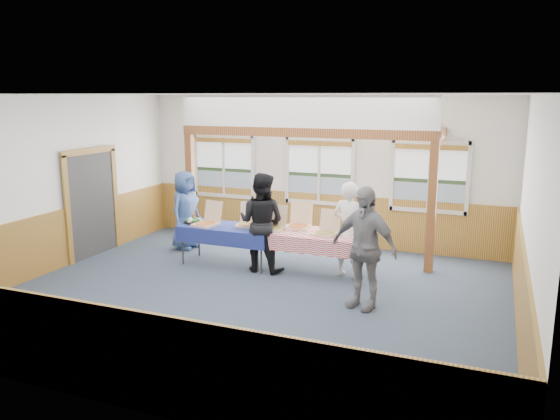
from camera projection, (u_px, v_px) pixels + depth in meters
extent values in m
plane|color=#283542|center=(253.00, 295.00, 8.89)|extent=(8.00, 8.00, 0.00)
plane|color=white|center=(251.00, 95.00, 8.24)|extent=(8.00, 8.00, 0.00)
plane|color=silver|center=(320.00, 171.00, 11.75)|extent=(8.00, 0.00, 8.00)
plane|color=silver|center=(105.00, 259.00, 5.38)|extent=(8.00, 0.00, 8.00)
plane|color=silver|center=(54.00, 184.00, 10.02)|extent=(0.00, 8.00, 8.00)
plane|color=silver|center=(531.00, 219.00, 7.12)|extent=(0.00, 8.00, 8.00)
cube|color=brown|center=(319.00, 218.00, 11.94)|extent=(7.98, 0.05, 1.10)
cube|color=brown|center=(113.00, 356.00, 5.62)|extent=(7.98, 0.05, 1.10)
cube|color=brown|center=(60.00, 239.00, 10.22)|extent=(0.05, 6.98, 1.10)
cube|color=brown|center=(522.00, 295.00, 7.34)|extent=(0.05, 6.98, 1.10)
cube|color=#2D2D2D|center=(92.00, 204.00, 10.93)|extent=(0.06, 1.30, 2.10)
cube|color=silver|center=(224.00, 196.00, 12.67)|extent=(1.52, 0.05, 0.08)
cube|color=silver|center=(223.00, 136.00, 12.39)|extent=(1.52, 0.05, 0.08)
cube|color=silver|center=(196.00, 165.00, 12.80)|extent=(0.08, 0.05, 1.46)
cube|color=silver|center=(253.00, 168.00, 12.26)|extent=(0.08, 0.05, 1.46)
cube|color=silver|center=(224.00, 166.00, 12.53)|extent=(0.05, 0.05, 1.30)
cube|color=slate|center=(225.00, 183.00, 12.64)|extent=(1.40, 0.02, 0.52)
cube|color=#21371B|center=(225.00, 170.00, 12.58)|extent=(1.40, 0.02, 0.08)
cube|color=silver|center=(224.00, 153.00, 12.50)|extent=(1.40, 0.02, 0.70)
cube|color=brown|center=(223.00, 140.00, 12.39)|extent=(1.40, 0.07, 0.10)
cube|color=silver|center=(319.00, 203.00, 11.84)|extent=(1.52, 0.05, 0.08)
cube|color=silver|center=(320.00, 139.00, 11.55)|extent=(1.52, 0.05, 0.08)
cube|color=silver|center=(287.00, 169.00, 11.96)|extent=(0.08, 0.05, 1.46)
cube|color=silver|center=(353.00, 173.00, 11.43)|extent=(0.08, 0.05, 1.46)
cube|color=silver|center=(319.00, 171.00, 11.69)|extent=(0.05, 0.05, 1.30)
cube|color=slate|center=(319.00, 189.00, 11.81)|extent=(1.40, 0.02, 0.52)
cube|color=#21371B|center=(320.00, 175.00, 11.75)|extent=(1.40, 0.02, 0.08)
cube|color=silver|center=(320.00, 157.00, 11.67)|extent=(1.40, 0.02, 0.70)
cube|color=brown|center=(319.00, 144.00, 11.55)|extent=(1.40, 0.07, 0.10)
cube|color=silver|center=(427.00, 211.00, 11.00)|extent=(1.52, 0.05, 0.08)
cube|color=silver|center=(431.00, 142.00, 10.72)|extent=(1.52, 0.05, 0.08)
cube|color=silver|center=(392.00, 175.00, 11.13)|extent=(0.08, 0.05, 1.46)
cube|color=silver|center=(468.00, 179.00, 10.59)|extent=(0.08, 0.05, 1.46)
cube|color=silver|center=(429.00, 177.00, 10.86)|extent=(0.05, 0.05, 1.30)
cube|color=slate|center=(428.00, 196.00, 10.98)|extent=(1.40, 0.02, 0.52)
cube|color=#21371B|center=(429.00, 181.00, 10.91)|extent=(1.40, 0.02, 0.08)
cube|color=silver|center=(430.00, 162.00, 10.83)|extent=(1.40, 0.02, 0.70)
cube|color=brown|center=(431.00, 147.00, 10.72)|extent=(1.40, 0.07, 0.10)
cube|color=#573313|center=(191.00, 190.00, 11.65)|extent=(0.15, 0.15, 2.40)
cube|color=#573313|center=(432.00, 208.00, 9.83)|extent=(0.15, 0.15, 2.40)
cube|color=#573313|center=(302.00, 133.00, 10.47)|extent=(5.15, 0.18, 0.18)
cylinder|color=#2D2D2D|center=(183.00, 246.00, 10.46)|extent=(0.04, 0.04, 0.73)
cylinder|color=#2D2D2D|center=(199.00, 238.00, 11.02)|extent=(0.04, 0.04, 0.73)
cylinder|color=#2D2D2D|center=(261.00, 255.00, 9.86)|extent=(0.04, 0.04, 0.73)
cylinder|color=#2D2D2D|center=(274.00, 246.00, 10.42)|extent=(0.04, 0.04, 0.73)
cube|color=#2D2D2D|center=(228.00, 227.00, 10.36)|extent=(1.91, 1.30, 0.03)
cube|color=navy|center=(228.00, 226.00, 10.36)|extent=(1.99, 1.38, 0.01)
cube|color=navy|center=(218.00, 238.00, 10.03)|extent=(1.72, 0.64, 0.28)
cube|color=navy|center=(237.00, 229.00, 10.75)|extent=(1.72, 0.64, 0.28)
cylinder|color=#2D2D2D|center=(258.00, 253.00, 9.98)|extent=(0.04, 0.04, 0.73)
cylinder|color=#2D2D2D|center=(273.00, 243.00, 10.64)|extent=(0.04, 0.04, 0.73)
cylinder|color=#2D2D2D|center=(360.00, 264.00, 9.29)|extent=(0.04, 0.04, 0.73)
cylinder|color=#2D2D2D|center=(369.00, 253.00, 9.95)|extent=(0.04, 0.04, 0.73)
cube|color=#2D2D2D|center=(313.00, 233.00, 9.89)|extent=(2.13, 1.16, 0.03)
cube|color=#B31220|center=(313.00, 232.00, 9.88)|extent=(2.20, 1.22, 0.01)
cube|color=#B31220|center=(305.00, 246.00, 9.50)|extent=(2.06, 0.34, 0.28)
cube|color=#B31220|center=(321.00, 234.00, 10.32)|extent=(2.06, 0.34, 0.28)
cube|color=#D8B490|center=(205.00, 225.00, 10.36)|extent=(0.47, 0.47, 0.05)
cylinder|color=#C97E2F|center=(205.00, 223.00, 10.35)|extent=(0.42, 0.42, 0.01)
cube|color=#D8B490|center=(213.00, 211.00, 10.52)|extent=(0.42, 0.17, 0.40)
cube|color=#D8B490|center=(247.00, 225.00, 10.33)|extent=(0.45, 0.45, 0.04)
cylinder|color=tan|center=(247.00, 224.00, 10.33)|extent=(0.40, 0.40, 0.01)
cube|color=#D8B490|center=(250.00, 212.00, 10.52)|extent=(0.40, 0.16, 0.38)
cube|color=#D8B490|center=(272.00, 229.00, 10.02)|extent=(0.41, 0.41, 0.04)
cylinder|color=#D48942|center=(272.00, 228.00, 10.02)|extent=(0.36, 0.36, 0.01)
cube|color=#D8B490|center=(277.00, 215.00, 10.20)|extent=(0.40, 0.11, 0.39)
cube|color=#D8B490|center=(298.00, 227.00, 10.14)|extent=(0.46, 0.46, 0.05)
cylinder|color=#C97E2F|center=(298.00, 226.00, 10.13)|extent=(0.40, 0.40, 0.01)
cube|color=#D8B490|center=(301.00, 213.00, 10.33)|extent=(0.43, 0.14, 0.41)
cube|color=#D8B490|center=(325.00, 234.00, 9.68)|extent=(0.43, 0.43, 0.04)
cylinder|color=#D48942|center=(325.00, 232.00, 9.67)|extent=(0.38, 0.38, 0.01)
cube|color=#D8B490|center=(330.00, 220.00, 9.83)|extent=(0.39, 0.14, 0.38)
cube|color=#D8B490|center=(350.00, 233.00, 9.73)|extent=(0.43, 0.43, 0.05)
cylinder|color=tan|center=(350.00, 231.00, 9.73)|extent=(0.38, 0.38, 0.01)
cube|color=#D8B490|center=(354.00, 218.00, 9.91)|extent=(0.42, 0.11, 0.41)
cylinder|color=black|center=(194.00, 222.00, 10.63)|extent=(0.39, 0.39, 0.03)
cylinder|color=silver|center=(193.00, 221.00, 10.62)|extent=(0.09, 0.09, 0.04)
sphere|color=#266629|center=(198.00, 221.00, 10.58)|extent=(0.09, 0.09, 0.09)
sphere|color=beige|center=(199.00, 220.00, 10.67)|extent=(0.09, 0.09, 0.09)
sphere|color=#266629|center=(195.00, 219.00, 10.72)|extent=(0.09, 0.09, 0.09)
sphere|color=beige|center=(190.00, 219.00, 10.70)|extent=(0.09, 0.09, 0.09)
sphere|color=#266629|center=(188.00, 220.00, 10.61)|extent=(0.09, 0.09, 0.09)
sphere|color=beige|center=(190.00, 221.00, 10.53)|extent=(0.09, 0.09, 0.09)
sphere|color=#266629|center=(194.00, 222.00, 10.52)|extent=(0.09, 0.09, 0.09)
cylinder|color=#8D5017|center=(356.00, 236.00, 9.33)|extent=(0.07, 0.07, 0.15)
imported|color=silver|center=(349.00, 230.00, 9.63)|extent=(0.72, 0.57, 1.73)
imported|color=black|center=(261.00, 222.00, 9.96)|extent=(0.91, 0.73, 1.83)
imported|color=#37528B|center=(185.00, 210.00, 11.47)|extent=(0.60, 0.85, 1.66)
imported|color=slate|center=(364.00, 248.00, 8.21)|extent=(1.19, 0.79, 1.88)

